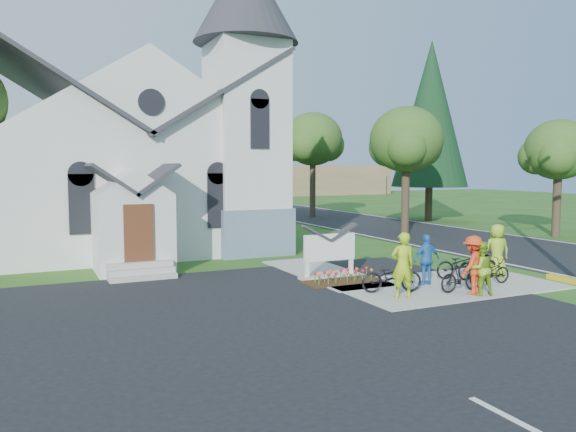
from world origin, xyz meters
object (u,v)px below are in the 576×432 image
church_sign (330,248)px  cyclist_0 (403,265)px  cyclist_2 (427,259)px  cyclist_3 (473,265)px  bike_0 (392,276)px  bike_2 (489,271)px  bike_1 (461,277)px  cyclist_4 (497,250)px  bike_4 (462,264)px  bike_3 (478,265)px  cyclist_1 (481,268)px

church_sign → cyclist_0: size_ratio=1.17×
cyclist_2 → cyclist_3: 1.68m
bike_0 → bike_2: bearing=-80.0°
bike_1 → cyclist_3: (0.09, -0.38, 0.41)m
cyclist_4 → bike_4: (-1.31, 0.23, -0.42)m
bike_0 → bike_3: bearing=-67.7°
bike_2 → cyclist_3: (-1.44, -0.81, 0.44)m
cyclist_1 → bike_1: 0.69m
bike_1 → bike_2: 1.59m
bike_2 → cyclist_3: size_ratio=0.92×
bike_2 → bike_3: bike_3 is taller
cyclist_3 → cyclist_1: bearing=98.7°
bike_0 → cyclist_3: size_ratio=1.06×
church_sign → cyclist_2: size_ratio=1.37×
bike_1 → bike_2: size_ratio=0.95×
cyclist_0 → bike_3: (3.85, 1.10, -0.45)m
cyclist_4 → bike_4: cyclist_4 is taller
bike_4 → bike_0: bearing=114.6°
bike_1 → cyclist_4: size_ratio=0.84×
bike_1 → bike_2: bike_1 is taller
bike_3 → cyclist_3: bearing=134.6°
cyclist_0 → bike_1: cyclist_0 is taller
cyclist_0 → bike_0: bearing=-86.3°
bike_0 → bike_2: size_ratio=1.15×
cyclist_2 → bike_2: size_ratio=1.01×
bike_2 → bike_4: 1.12m
cyclist_3 → cyclist_4: cyclist_4 is taller
bike_1 → bike_2: (1.54, 0.43, -0.04)m
bike_2 → bike_3: size_ratio=0.97×
cyclist_0 → cyclist_2: 2.13m
cyclist_0 → cyclist_1: size_ratio=1.20×
cyclist_0 → bike_2: (3.59, 0.34, -0.52)m
church_sign → cyclist_1: size_ratio=1.41×
cyclist_2 → cyclist_4: 3.00m
cyclist_0 → bike_4: (3.47, 1.44, -0.46)m
cyclist_2 → bike_4: bearing=-168.0°
church_sign → cyclist_2: bearing=-49.0°
bike_1 → cyclist_4: 3.05m
bike_0 → cyclist_2: 1.72m
church_sign → bike_0: 2.96m
church_sign → bike_4: church_sign is taller
bike_0 → bike_2: bike_0 is taller
bike_1 → cyclist_0: bearing=87.5°
cyclist_1 → bike_3: bearing=-121.1°
bike_0 → bike_1: size_ratio=1.21×
cyclist_0 → bike_1: size_ratio=1.24×
cyclist_0 → bike_3: size_ratio=1.15×
cyclist_1 → bike_1: cyclist_1 is taller
church_sign → cyclist_1: (2.60, -4.27, -0.19)m
bike_0 → bike_4: bike_0 is taller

